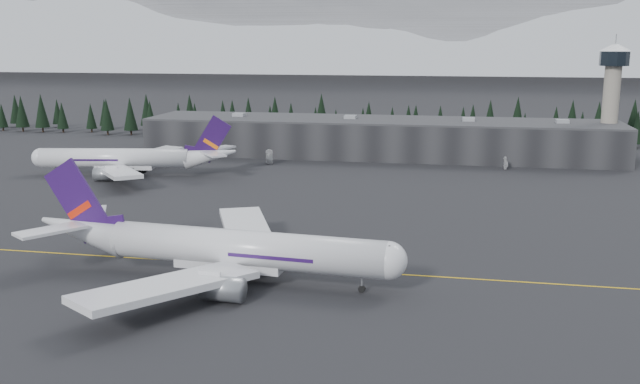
% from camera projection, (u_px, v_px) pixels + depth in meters
% --- Properties ---
extents(ground, '(1400.00, 1400.00, 0.00)m').
position_uv_depth(ground, '(298.00, 265.00, 126.38)').
color(ground, black).
rests_on(ground, ground).
extents(taxiline, '(400.00, 0.40, 0.02)m').
position_uv_depth(taxiline, '(296.00, 268.00, 124.46)').
color(taxiline, gold).
rests_on(taxiline, ground).
extents(terminal, '(160.00, 30.00, 12.60)m').
position_uv_depth(terminal, '(379.00, 137.00, 245.03)').
color(terminal, black).
rests_on(terminal, ground).
extents(control_tower, '(10.00, 10.00, 37.70)m').
position_uv_depth(control_tower, '(612.00, 90.00, 230.17)').
color(control_tower, gray).
rests_on(control_tower, ground).
extents(treeline, '(360.00, 20.00, 15.00)m').
position_uv_depth(treeline, '(390.00, 122.00, 280.28)').
color(treeline, black).
rests_on(treeline, ground).
extents(mountain_ridge, '(4400.00, 900.00, 420.00)m').
position_uv_depth(mountain_ridge, '(444.00, 67.00, 1086.02)').
color(mountain_ridge, white).
rests_on(mountain_ridge, ground).
extents(jet_main, '(65.55, 60.32, 19.27)m').
position_uv_depth(jet_main, '(214.00, 247.00, 117.95)').
color(jet_main, silver).
rests_on(jet_main, ground).
extents(jet_parked, '(60.38, 55.30, 17.87)m').
position_uv_depth(jet_parked, '(133.00, 159.00, 208.83)').
color(jet_parked, silver).
rests_on(jet_parked, ground).
extents(gse_vehicle_a, '(2.35, 4.84, 1.33)m').
position_uv_depth(gse_vehicle_a, '(270.00, 162.00, 229.13)').
color(gse_vehicle_a, silver).
rests_on(gse_vehicle_a, ground).
extents(gse_vehicle_b, '(4.17, 2.01, 1.37)m').
position_uv_depth(gse_vehicle_b, '(506.00, 167.00, 219.49)').
color(gse_vehicle_b, silver).
rests_on(gse_vehicle_b, ground).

